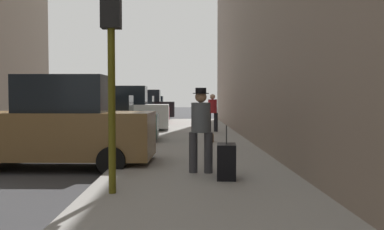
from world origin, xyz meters
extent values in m
cube|color=gray|center=(6.00, 0.00, 0.07)|extent=(4.00, 40.00, 0.15)
cube|color=brown|center=(2.60, -0.21, 0.82)|extent=(4.66, 1.99, 1.10)
cube|color=black|center=(2.80, -0.22, 1.80)|extent=(2.12, 1.63, 0.90)
cylinder|color=black|center=(1.14, 0.75, 0.32)|extent=(0.65, 0.24, 0.64)
cylinder|color=black|center=(4.12, 0.66, 0.32)|extent=(0.65, 0.24, 0.64)
cylinder|color=black|center=(4.06, -1.18, 0.32)|extent=(0.65, 0.24, 0.64)
cube|color=#193828|center=(2.60, 4.91, 0.69)|extent=(4.24, 1.93, 0.84)
cube|color=black|center=(2.80, 4.91, 1.44)|extent=(1.92, 1.60, 0.70)
cylinder|color=black|center=(1.22, 5.80, 0.32)|extent=(0.64, 0.23, 0.64)
cylinder|color=black|center=(1.25, 3.96, 0.32)|extent=(0.64, 0.23, 0.64)
cylinder|color=black|center=(3.95, 5.85, 0.32)|extent=(0.64, 0.23, 0.64)
cylinder|color=black|center=(3.98, 4.01, 0.32)|extent=(0.64, 0.23, 0.64)
cube|color=silver|center=(2.60, 9.88, 0.82)|extent=(4.62, 1.90, 1.10)
cube|color=black|center=(2.80, 9.88, 1.80)|extent=(2.09, 1.59, 0.90)
cylinder|color=black|center=(1.09, 10.78, 0.32)|extent=(0.64, 0.23, 0.64)
cylinder|color=black|center=(1.12, 8.94, 0.32)|extent=(0.64, 0.23, 0.64)
cylinder|color=black|center=(4.08, 10.82, 0.32)|extent=(0.64, 0.23, 0.64)
cylinder|color=black|center=(4.11, 8.98, 0.32)|extent=(0.64, 0.23, 0.64)
cube|color=#B2191E|center=(2.60, 15.44, 0.69)|extent=(4.21, 1.87, 0.84)
cube|color=black|center=(2.80, 15.44, 1.44)|extent=(1.90, 1.58, 0.70)
cylinder|color=black|center=(1.24, 16.37, 0.32)|extent=(0.64, 0.22, 0.64)
cylinder|color=black|center=(1.23, 14.53, 0.32)|extent=(0.64, 0.22, 0.64)
cylinder|color=black|center=(3.97, 16.35, 0.32)|extent=(0.64, 0.22, 0.64)
cylinder|color=black|center=(3.96, 14.51, 0.32)|extent=(0.64, 0.22, 0.64)
cube|color=black|center=(2.60, 21.04, 0.82)|extent=(4.60, 1.85, 1.10)
cube|color=black|center=(2.80, 21.04, 1.80)|extent=(2.07, 1.57, 0.90)
cylinder|color=black|center=(1.10, 21.96, 0.32)|extent=(0.64, 0.22, 0.64)
cylinder|color=black|center=(1.11, 20.12, 0.32)|extent=(0.64, 0.22, 0.64)
cylinder|color=black|center=(4.09, 21.96, 0.32)|extent=(0.64, 0.22, 0.64)
cylinder|color=black|center=(4.10, 20.12, 0.32)|extent=(0.64, 0.22, 0.64)
cube|color=#B7BABF|center=(2.60, 27.06, 0.69)|extent=(4.22, 1.89, 0.84)
cube|color=black|center=(2.80, 27.06, 1.44)|extent=(1.91, 1.58, 0.70)
cylinder|color=black|center=(1.23, 27.97, 0.32)|extent=(0.64, 0.23, 0.64)
cylinder|color=black|center=(1.25, 26.13, 0.32)|extent=(0.64, 0.23, 0.64)
cylinder|color=black|center=(3.95, 28.00, 0.32)|extent=(0.64, 0.23, 0.64)
cylinder|color=black|center=(3.97, 26.16, 0.32)|extent=(0.64, 0.23, 0.64)
cylinder|color=red|center=(4.45, 3.95, 0.43)|extent=(0.22, 0.22, 0.55)
sphere|color=red|center=(4.45, 3.95, 0.76)|extent=(0.20, 0.20, 0.20)
cylinder|color=red|center=(4.29, 3.95, 0.45)|extent=(0.10, 0.09, 0.09)
cylinder|color=red|center=(4.61, 3.95, 0.45)|extent=(0.10, 0.09, 0.09)
cylinder|color=#514C0F|center=(4.50, -3.59, 1.95)|extent=(0.12, 0.12, 3.60)
cube|color=black|center=(4.50, -3.59, 3.30)|extent=(0.32, 0.24, 0.90)
sphere|color=yellow|center=(4.50, -3.46, 3.30)|extent=(0.14, 0.14, 0.14)
sphere|color=green|center=(4.50, -3.46, 3.02)|extent=(0.14, 0.14, 0.14)
cylinder|color=#333338|center=(6.19, -1.75, 0.57)|extent=(0.21, 0.21, 0.85)
cylinder|color=#333338|center=(5.87, -1.69, 0.57)|extent=(0.21, 0.21, 0.85)
cylinder|color=#4C5156|center=(6.03, -1.72, 1.31)|extent=(0.46, 0.46, 0.62)
sphere|color=#997051|center=(6.03, -1.72, 1.74)|extent=(0.24, 0.24, 0.24)
cylinder|color=black|center=(6.03, -1.72, 1.81)|extent=(0.34, 0.34, 0.02)
cylinder|color=black|center=(6.03, -1.72, 1.87)|extent=(0.23, 0.23, 0.11)
cylinder|color=black|center=(7.10, 8.84, 0.57)|extent=(0.21, 0.21, 0.85)
cylinder|color=black|center=(6.79, 8.77, 0.57)|extent=(0.21, 0.21, 0.85)
cylinder|color=#A51E23|center=(6.94, 8.81, 1.31)|extent=(0.48, 0.48, 0.62)
sphere|color=tan|center=(6.94, 8.81, 1.74)|extent=(0.24, 0.24, 0.24)
cube|color=black|center=(6.50, -2.40, 0.49)|extent=(0.41, 0.59, 0.68)
cylinder|color=#333333|center=(6.50, -2.40, 1.01)|extent=(0.02, 0.02, 0.36)
cube|color=#472D19|center=(6.54, 4.46, 0.29)|extent=(0.32, 0.44, 0.28)
camera|label=1|loc=(5.71, -10.60, 1.74)|focal=40.00mm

